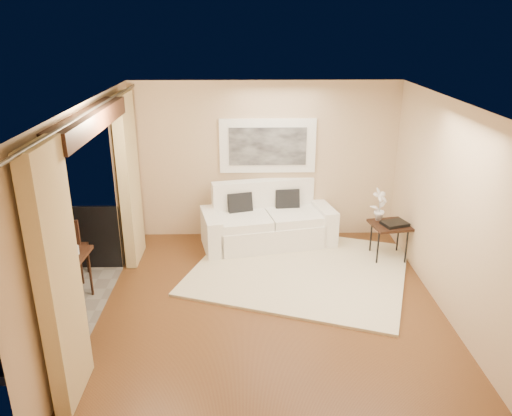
{
  "coord_description": "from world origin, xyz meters",
  "views": [
    {
      "loc": [
        -0.34,
        -5.75,
        3.61
      ],
      "look_at": [
        -0.19,
        1.02,
        1.05
      ],
      "focal_mm": 35.0,
      "sensor_mm": 36.0,
      "label": 1
    }
  ],
  "objects_px": {
    "side_table": "(390,227)",
    "ice_bucket": "(47,246)",
    "bistro_table": "(62,260)",
    "orchid": "(380,205)",
    "sofa": "(267,223)",
    "balcony_chair_far": "(67,246)"
  },
  "relations": [
    {
      "from": "side_table",
      "to": "ice_bucket",
      "type": "height_order",
      "value": "ice_bucket"
    },
    {
      "from": "bistro_table",
      "to": "side_table",
      "type": "bearing_deg",
      "value": 15.38
    },
    {
      "from": "side_table",
      "to": "orchid",
      "type": "xyz_separation_m",
      "value": [
        -0.15,
        0.17,
        0.32
      ]
    },
    {
      "from": "bistro_table",
      "to": "orchid",
      "type": "bearing_deg",
      "value": 17.78
    },
    {
      "from": "sofa",
      "to": "balcony_chair_far",
      "type": "relative_size",
      "value": 2.32
    },
    {
      "from": "orchid",
      "to": "balcony_chair_far",
      "type": "bearing_deg",
      "value": -170.21
    },
    {
      "from": "balcony_chair_far",
      "to": "ice_bucket",
      "type": "relative_size",
      "value": 5.01
    },
    {
      "from": "orchid",
      "to": "ice_bucket",
      "type": "distance_m",
      "value": 4.92
    },
    {
      "from": "sofa",
      "to": "side_table",
      "type": "xyz_separation_m",
      "value": [
        1.91,
        -0.65,
        0.18
      ]
    },
    {
      "from": "orchid",
      "to": "sofa",
      "type": "bearing_deg",
      "value": 164.47
    },
    {
      "from": "sofa",
      "to": "orchid",
      "type": "distance_m",
      "value": 1.89
    },
    {
      "from": "side_table",
      "to": "balcony_chair_far",
      "type": "relative_size",
      "value": 0.64
    },
    {
      "from": "orchid",
      "to": "bistro_table",
      "type": "xyz_separation_m",
      "value": [
        -4.53,
        -1.45,
        -0.2
      ]
    },
    {
      "from": "balcony_chair_far",
      "to": "side_table",
      "type": "bearing_deg",
      "value": -176.58
    },
    {
      "from": "balcony_chair_far",
      "to": "orchid",
      "type": "bearing_deg",
      "value": -174.37
    },
    {
      "from": "balcony_chair_far",
      "to": "sofa",
      "type": "bearing_deg",
      "value": -160.22
    },
    {
      "from": "bistro_table",
      "to": "sofa",
      "type": "bearing_deg",
      "value": 35.02
    },
    {
      "from": "sofa",
      "to": "ice_bucket",
      "type": "bearing_deg",
      "value": -159.68
    },
    {
      "from": "sofa",
      "to": "side_table",
      "type": "bearing_deg",
      "value": -30.95
    },
    {
      "from": "sofa",
      "to": "bistro_table",
      "type": "distance_m",
      "value": 3.4
    },
    {
      "from": "balcony_chair_far",
      "to": "ice_bucket",
      "type": "xyz_separation_m",
      "value": [
        -0.04,
        -0.58,
        0.27
      ]
    },
    {
      "from": "bistro_table",
      "to": "balcony_chair_far",
      "type": "xyz_separation_m",
      "value": [
        -0.15,
        0.64,
        -0.08
      ]
    }
  ]
}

